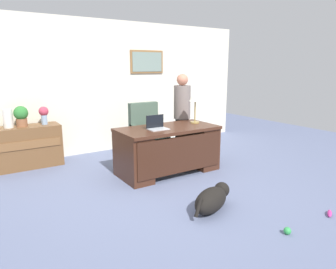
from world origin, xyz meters
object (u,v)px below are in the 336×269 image
Objects in this scene: desk at (169,148)px; armchair at (148,134)px; vase_with_flowers at (44,114)px; dog_toy_ball at (287,231)px; desk_lamp at (195,98)px; vase_empty at (8,119)px; credenza at (24,147)px; potted_plant at (21,115)px; dog_toy_bone at (330,213)px; dog_lying at (212,199)px; person_standing at (182,115)px; laptop at (157,126)px.

armchair is at bearing 83.11° from desk.
dog_toy_ball is at bearing -67.93° from vase_with_flowers.
desk_lamp is 7.10× the size of dog_toy_ball.
credenza is at bearing -0.39° from vase_empty.
vase_with_flowers is 1.02× the size of vase_empty.
desk is at bearing -44.98° from vase_with_flowers.
vase_empty is 0.21m from potted_plant.
dog_toy_bone is (3.01, -4.00, -0.88)m from vase_empty.
dog_toy_ball is (2.20, -3.99, -0.86)m from vase_empty.
dog_lying is (1.68, -3.12, -0.22)m from credenza.
dog_lying is 2.27× the size of vase_with_flowers.
laptop is at bearing -146.54° from person_standing.
dog_lying is at bearing 109.83° from dog_toy_ball.
dog_toy_ball is at bearing -92.07° from armchair.
vase_with_flowers reaches higher than vase_empty.
desk is 2.63m from potted_plant.
dog_toy_bone is (2.80, -4.00, -0.92)m from potted_plant.
dog_lying is (-0.43, -2.41, -0.33)m from armchair.
laptop reaches higher than credenza.
laptop is (-0.23, -0.01, 0.42)m from desk.
credenza is 15.22× the size of dog_toy_ball.
dog_lying is at bearing -102.15° from desk.
dog_toy_bone is at bearing -38.10° from dog_lying.
desk is 1.02× the size of person_standing.
desk is 2.26× the size of dog_lying.
potted_plant reaches higher than desk.
potted_plant is at bearing 149.76° from desk_lamp.
dog_lying is at bearing -100.17° from armchair.
vase_with_flowers is (-1.30, 3.12, 0.79)m from dog_lying.
vase_empty is (-1.98, 1.63, 0.07)m from laptop.
credenza is 2.14× the size of desk_lamp.
desk_lamp reaches higher than laptop.
dog_toy_ball is 0.44× the size of dog_toy_bone.
credenza reaches higher than dog_toy_bone.
vase_with_flowers is (-1.39, 1.63, 0.10)m from laptop.
armchair is at bearing -18.61° from credenza.
dog_toy_ball is (0.31, -0.87, -0.11)m from dog_lying.
dog_lying is 2.14m from desk_lamp.
credenza is 2.23m from armchair.
potted_plant is (-2.62, 1.53, -0.29)m from desk_lamp.
desk_lamp is at bearing -34.22° from vase_with_flowers.
dog_lying reaches higher than dog_toy_ball.
dog_toy_ball is at bearing -104.40° from desk_lamp.
vase_empty is 1.73× the size of dog_toy_bone.
person_standing is 20.26× the size of dog_toy_ball.
desk_lamp is 1.59× the size of potted_plant.
dog_toy_bone is (0.80, -2.37, -0.40)m from desk.
laptop is 2.70m from dog_toy_bone.
credenza is 6.68× the size of dog_toy_bone.
person_standing is 2.90m from potted_plant.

